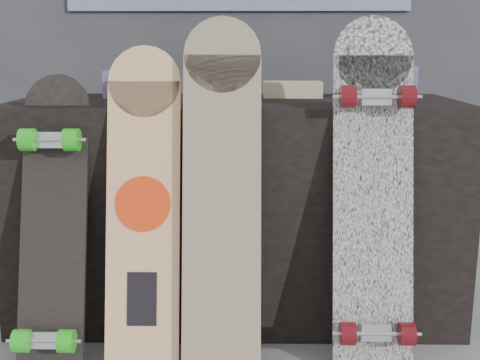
{
  "coord_description": "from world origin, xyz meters",
  "views": [
    {
      "loc": [
        0.04,
        -1.68,
        1.0
      ],
      "look_at": [
        0.02,
        0.2,
        0.57
      ],
      "focal_mm": 45.0,
      "sensor_mm": 36.0,
      "label": 1
    }
  ],
  "objects_px": {
    "longboard_geisha": "(143,199)",
    "longboard_cascadia": "(374,188)",
    "vendor_table": "(236,207)",
    "skateboard_dark": "(53,219)",
    "longboard_celtic": "(222,186)"
  },
  "relations": [
    {
      "from": "vendor_table",
      "to": "longboard_cascadia",
      "type": "bearing_deg",
      "value": -40.24
    },
    {
      "from": "longboard_celtic",
      "to": "skateboard_dark",
      "type": "bearing_deg",
      "value": 179.18
    },
    {
      "from": "vendor_table",
      "to": "longboard_geisha",
      "type": "height_order",
      "value": "longboard_geisha"
    },
    {
      "from": "longboard_geisha",
      "to": "longboard_cascadia",
      "type": "distance_m",
      "value": 0.72
    },
    {
      "from": "vendor_table",
      "to": "skateboard_dark",
      "type": "xyz_separation_m",
      "value": [
        -0.56,
        -0.38,
        0.07
      ]
    },
    {
      "from": "longboard_geisha",
      "to": "longboard_cascadia",
      "type": "xyz_separation_m",
      "value": [
        0.71,
        0.0,
        0.04
      ]
    },
    {
      "from": "longboard_celtic",
      "to": "longboard_geisha",
      "type": "bearing_deg",
      "value": 174.73
    },
    {
      "from": "longboard_geisha",
      "to": "vendor_table",
      "type": "bearing_deg",
      "value": 52.66
    },
    {
      "from": "vendor_table",
      "to": "longboard_cascadia",
      "type": "xyz_separation_m",
      "value": [
        0.43,
        -0.37,
        0.16
      ]
    },
    {
      "from": "skateboard_dark",
      "to": "vendor_table",
      "type": "bearing_deg",
      "value": 34.2
    },
    {
      "from": "longboard_geisha",
      "to": "skateboard_dark",
      "type": "xyz_separation_m",
      "value": [
        -0.28,
        -0.02,
        -0.06
      ]
    },
    {
      "from": "vendor_table",
      "to": "skateboard_dark",
      "type": "relative_size",
      "value": 1.76
    },
    {
      "from": "longboard_geisha",
      "to": "longboard_cascadia",
      "type": "height_order",
      "value": "longboard_cascadia"
    },
    {
      "from": "longboard_geisha",
      "to": "longboard_celtic",
      "type": "relative_size",
      "value": 0.92
    },
    {
      "from": "longboard_geisha",
      "to": "longboard_celtic",
      "type": "height_order",
      "value": "longboard_celtic"
    }
  ]
}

